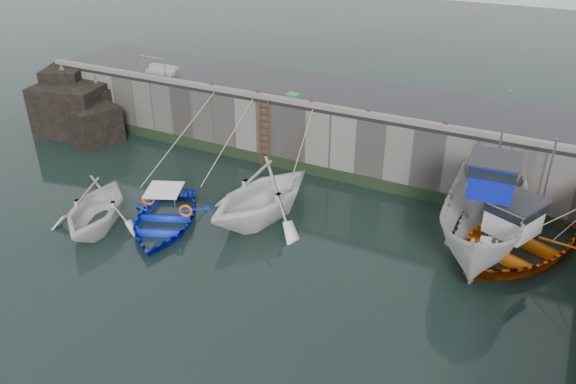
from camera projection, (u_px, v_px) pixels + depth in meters
The scene contains 22 objects.
ground at pixel (167, 295), 17.88m from camera, with size 120.00×120.00×0.00m, color black.
quay_back at pixel (327, 124), 26.96m from camera, with size 30.00×5.00×3.00m, color slate.
road_back at pixel (328, 93), 26.22m from camera, with size 30.00×5.00×0.16m, color black.
kerb_back at pixel (306, 104), 24.29m from camera, with size 30.00×0.30×0.20m, color slate.
algae_back at pixel (304, 168), 25.56m from camera, with size 30.00×0.08×0.50m, color black.
rock_outcrop at pixel (78, 108), 29.67m from camera, with size 5.85×4.24×3.41m.
ladder at pixel (264, 133), 25.71m from camera, with size 0.51×0.08×3.20m.
boat_near_white at pixel (99, 226), 21.61m from camera, with size 3.75×4.34×2.29m, color silver.
boat_near_white_rope at pixel (180, 173), 25.65m from camera, with size 0.04×5.93×3.10m, color tan, non-canonical shape.
boat_near_blue at pixel (164, 225), 21.65m from camera, with size 3.42×4.79×0.99m, color #0E28D3.
boat_near_blue_rope at pixel (228, 178), 25.23m from camera, with size 0.04×4.88×3.10m, color tan, non-canonical shape.
boat_near_blacktrim at pixel (262, 218), 22.13m from camera, with size 4.55×5.27×2.78m, color white.
boat_near_blacktrim_rope at pixel (301, 182), 24.84m from camera, with size 0.04×3.23×3.10m, color tan, non-canonical shape.
boat_far_white at pixel (485, 219), 19.72m from camera, with size 3.31×7.62×5.87m.
boat_far_orange at pixel (516, 240), 19.94m from camera, with size 6.88×7.83×4.35m.
fish_crate at pixel (293, 97), 24.97m from camera, with size 0.54×0.38×0.30m, color #1A933C.
railing at pixel (162, 69), 28.65m from camera, with size 1.60×1.05×1.00m.
bollard_a at pixel (212, 86), 26.38m from camera, with size 0.18×0.18×0.28m, color #3F1E0F.
bollard_b at pixel (258, 94), 25.37m from camera, with size 0.18×0.18×0.28m, color #3F1E0F.
bollard_c at pixel (312, 103), 24.27m from camera, with size 0.18×0.18×0.28m, color #3F1E0F.
bollard_d at pixel (368, 112), 23.22m from camera, with size 0.18×0.18×0.28m, color #3F1E0F.
bollard_e at pixel (446, 125), 21.92m from camera, with size 0.18×0.18×0.28m, color #3F1E0F.
Camera 1 is at (9.98, -10.84, 11.34)m, focal length 35.00 mm.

